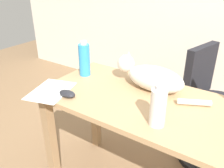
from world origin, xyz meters
The scene contains 7 objects.
desk centered at (0.00, 0.00, 0.65)m, with size 1.65×0.62×0.76m.
office_chair centered at (0.06, 0.63, 0.40)m, with size 0.50×0.48×0.93m.
cat centered at (-0.24, 0.15, 0.84)m, with size 0.61×0.20×0.20m.
computer_mouse centered at (-0.60, -0.22, 0.78)m, with size 0.11×0.06×0.04m, color #232328.
paper_sheet centered at (-0.73, -0.22, 0.76)m, with size 0.21×0.30×0.00m, color white.
water_bottle centered at (-0.72, 0.08, 0.87)m, with size 0.08×0.08×0.24m.
spray_bottle centered at (-0.05, -0.18, 0.85)m, with size 0.08×0.08×0.21m.
Camera 1 is at (0.29, -1.08, 1.43)m, focal length 37.96 mm.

